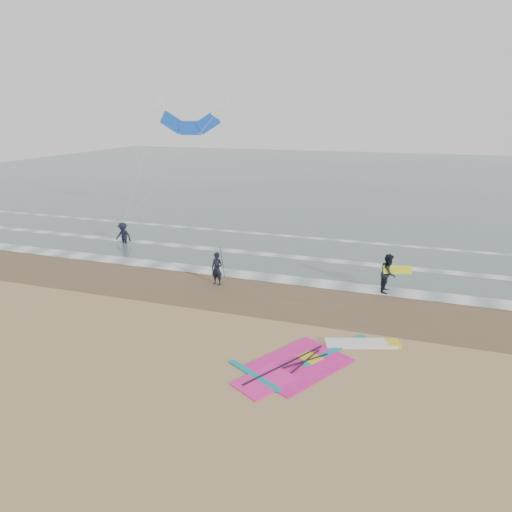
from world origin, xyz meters
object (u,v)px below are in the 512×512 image
(person_walking, at_px, (388,273))
(surf_kite, at_px, (189,118))
(windsurf_rig, at_px, (317,359))
(person_wading, at_px, (123,231))
(person_standing, at_px, (217,269))

(person_walking, bearing_deg, surf_kite, 69.84)
(windsurf_rig, bearing_deg, person_wading, 144.87)
(windsurf_rig, bearing_deg, person_standing, 137.83)
(person_standing, distance_m, surf_kite, 12.85)
(windsurf_rig, relative_size, person_standing, 3.38)
(person_wading, xyz_separation_m, surf_kite, (2.95, 4.30, 6.93))
(windsurf_rig, height_order, person_standing, person_standing)
(windsurf_rig, distance_m, person_walking, 7.56)
(surf_kite, bearing_deg, person_standing, -58.06)
(person_standing, bearing_deg, surf_kite, 132.01)
(windsurf_rig, xyz_separation_m, person_standing, (-6.12, 5.54, 0.79))
(windsurf_rig, height_order, surf_kite, surf_kite)
(person_wading, bearing_deg, person_standing, -25.48)
(person_wading, height_order, surf_kite, surf_kite)
(person_walking, bearing_deg, person_standing, 110.29)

